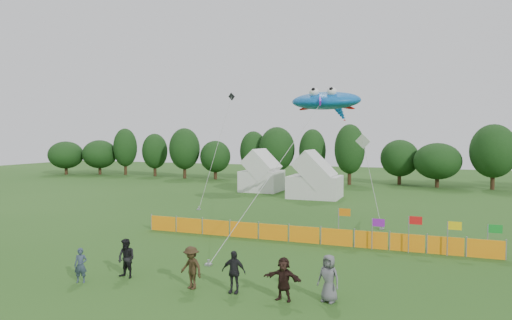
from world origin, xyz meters
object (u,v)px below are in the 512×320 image
(spectator_e, at_px, (329,278))
(stingray_kite, at_px, (327,101))
(tent_right, at_px, (315,180))
(spectator_b, at_px, (126,258))
(tent_left, at_px, (262,174))
(spectator_c, at_px, (191,268))
(spectator_f, at_px, (284,279))
(spectator_a, at_px, (81,265))
(spectator_d, at_px, (234,272))
(barrier_fence, at_px, (304,235))

(spectator_e, relative_size, stingray_kite, 0.09)
(tent_right, xyz_separation_m, spectator_b, (-1.69, -29.88, -1.02))
(tent_left, relative_size, spectator_b, 2.50)
(spectator_b, xyz_separation_m, stingray_kite, (5.44, 18.16, 8.33))
(spectator_c, xyz_separation_m, spectator_e, (5.80, 0.58, 0.02))
(tent_left, relative_size, spectator_e, 2.42)
(tent_left, bearing_deg, spectator_f, -68.53)
(tent_left, bearing_deg, spectator_b, -80.50)
(spectator_a, distance_m, spectator_c, 5.11)
(tent_right, bearing_deg, spectator_a, -95.81)
(tent_right, height_order, spectator_f, tent_right)
(spectator_b, distance_m, spectator_e, 9.33)
(spectator_f, distance_m, stingray_kite, 20.28)
(tent_left, relative_size, spectator_a, 2.92)
(tent_right, distance_m, spectator_f, 30.66)
(spectator_e, bearing_deg, stingray_kite, 117.36)
(tent_right, bearing_deg, tent_left, 154.12)
(tent_left, distance_m, spectator_d, 35.26)
(tent_left, distance_m, barrier_fence, 26.43)
(spectator_d, bearing_deg, stingray_kite, 86.87)
(barrier_fence, height_order, spectator_d, spectator_d)
(barrier_fence, bearing_deg, spectator_b, -121.30)
(spectator_b, height_order, spectator_c, spectator_c)
(spectator_c, bearing_deg, spectator_f, 20.05)
(spectator_c, height_order, spectator_d, spectator_c)
(spectator_f, bearing_deg, barrier_fence, 106.42)
(spectator_d, bearing_deg, spectator_b, 176.19)
(tent_left, xyz_separation_m, spectator_c, (9.11, -33.66, -1.10))
(tent_left, height_order, spectator_d, tent_left)
(tent_right, relative_size, spectator_b, 2.99)
(spectator_a, relative_size, spectator_f, 0.89)
(spectator_b, xyz_separation_m, spectator_c, (3.52, -0.26, 0.01))
(spectator_d, bearing_deg, tent_left, 105.15)
(tent_left, height_order, tent_right, tent_left)
(barrier_fence, distance_m, spectator_e, 9.95)
(barrier_fence, relative_size, spectator_c, 11.96)
(tent_left, height_order, spectator_c, tent_left)
(tent_left, height_order, spectator_a, tent_left)
(tent_left, bearing_deg, barrier_fence, -64.28)
(tent_left, xyz_separation_m, spectator_f, (13.21, -33.59, -1.14))
(spectator_b, relative_size, stingray_kite, 0.08)
(spectator_c, distance_m, stingray_kite, 20.30)
(spectator_a, height_order, spectator_e, spectator_e)
(tent_right, relative_size, spectator_f, 3.12)
(spectator_b, relative_size, spectator_f, 1.04)
(tent_right, xyz_separation_m, spectator_e, (7.64, -29.56, -0.99))
(tent_right, height_order, spectator_d, tent_right)
(spectator_a, xyz_separation_m, spectator_f, (9.11, 1.10, 0.09))
(spectator_a, distance_m, stingray_kite, 22.31)
(spectator_f, height_order, stingray_kite, stingray_kite)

